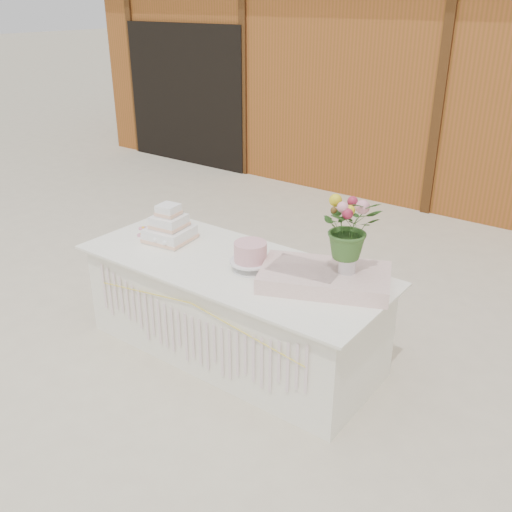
% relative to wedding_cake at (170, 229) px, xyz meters
% --- Properties ---
extents(ground, '(80.00, 80.00, 0.00)m').
position_rel_wedding_cake_xyz_m(ground, '(0.67, -0.04, -0.87)').
color(ground, beige).
rests_on(ground, ground).
extents(barn, '(12.60, 4.60, 3.30)m').
position_rel_wedding_cake_xyz_m(barn, '(0.66, 5.96, 0.80)').
color(barn, brown).
rests_on(barn, ground).
extents(cake_table, '(2.40, 1.00, 0.77)m').
position_rel_wedding_cake_xyz_m(cake_table, '(0.67, -0.04, -0.49)').
color(cake_table, white).
rests_on(cake_table, ground).
extents(wedding_cake, '(0.38, 0.38, 0.31)m').
position_rel_wedding_cake_xyz_m(wedding_cake, '(0.00, 0.00, 0.00)').
color(wedding_cake, white).
rests_on(wedding_cake, cake_table).
extents(pink_cake_stand, '(0.30, 0.30, 0.22)m').
position_rel_wedding_cake_xyz_m(pink_cake_stand, '(0.85, -0.05, 0.02)').
color(pink_cake_stand, white).
rests_on(pink_cake_stand, cake_table).
extents(satin_runner, '(1.00, 0.81, 0.11)m').
position_rel_wedding_cake_xyz_m(satin_runner, '(1.40, 0.08, -0.05)').
color(satin_runner, '#FFD4CD').
rests_on(satin_runner, cake_table).
extents(flower_vase, '(0.12, 0.12, 0.16)m').
position_rel_wedding_cake_xyz_m(flower_vase, '(1.53, 0.14, 0.09)').
color(flower_vase, silver).
rests_on(flower_vase, satin_runner).
extents(bouquet, '(0.51, 0.50, 0.43)m').
position_rel_wedding_cake_xyz_m(bouquet, '(1.53, 0.14, 0.38)').
color(bouquet, '#365F26').
rests_on(bouquet, flower_vase).
extents(loose_flowers, '(0.26, 0.41, 0.02)m').
position_rel_wedding_cake_xyz_m(loose_flowers, '(-0.34, -0.02, -0.09)').
color(loose_flowers, pink).
rests_on(loose_flowers, cake_table).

